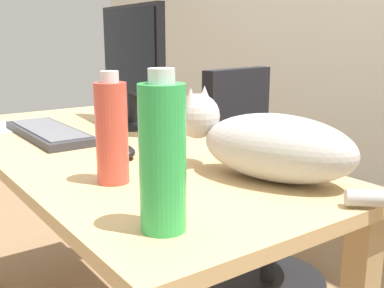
{
  "coord_description": "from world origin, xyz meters",
  "views": [
    {
      "loc": [
        1.23,
        -0.58,
        1.04
      ],
      "look_at": [
        0.32,
        0.07,
        0.78
      ],
      "focal_mm": 43.96,
      "sensor_mm": 36.0,
      "label": 1
    }
  ],
  "objects_px": {
    "monitor": "(131,62)",
    "spray_bottle": "(112,132)",
    "keyboard": "(49,132)",
    "cat": "(268,144)",
    "computer_mouse": "(121,151)",
    "office_chair": "(260,197)",
    "water_bottle": "(163,157)"
  },
  "relations": [
    {
      "from": "cat",
      "to": "water_bottle",
      "type": "xyz_separation_m",
      "value": [
        0.11,
        -0.34,
        0.05
      ]
    },
    {
      "from": "computer_mouse",
      "to": "water_bottle",
      "type": "bearing_deg",
      "value": -18.87
    },
    {
      "from": "keyboard",
      "to": "computer_mouse",
      "type": "bearing_deg",
      "value": 10.42
    },
    {
      "from": "office_chair",
      "to": "spray_bottle",
      "type": "distance_m",
      "value": 1.04
    },
    {
      "from": "keyboard",
      "to": "water_bottle",
      "type": "bearing_deg",
      "value": -6.24
    },
    {
      "from": "water_bottle",
      "to": "spray_bottle",
      "type": "distance_m",
      "value": 0.29
    },
    {
      "from": "office_chair",
      "to": "keyboard",
      "type": "xyz_separation_m",
      "value": [
        -0.14,
        -0.81,
        0.35
      ]
    },
    {
      "from": "monitor",
      "to": "water_bottle",
      "type": "bearing_deg",
      "value": -25.44
    },
    {
      "from": "water_bottle",
      "to": "spray_bottle",
      "type": "xyz_separation_m",
      "value": [
        -0.28,
        0.05,
        -0.01
      ]
    },
    {
      "from": "spray_bottle",
      "to": "office_chair",
      "type": "bearing_deg",
      "value": 115.53
    },
    {
      "from": "cat",
      "to": "water_bottle",
      "type": "relative_size",
      "value": 2.17
    },
    {
      "from": "keyboard",
      "to": "cat",
      "type": "distance_m",
      "value": 0.77
    },
    {
      "from": "monitor",
      "to": "water_bottle",
      "type": "height_order",
      "value": "monitor"
    },
    {
      "from": "cat",
      "to": "computer_mouse",
      "type": "distance_m",
      "value": 0.41
    },
    {
      "from": "monitor",
      "to": "computer_mouse",
      "type": "xyz_separation_m",
      "value": [
        0.36,
        -0.23,
        -0.21
      ]
    },
    {
      "from": "keyboard",
      "to": "office_chair",
      "type": "bearing_deg",
      "value": 80.0
    },
    {
      "from": "keyboard",
      "to": "water_bottle",
      "type": "relative_size",
      "value": 1.63
    },
    {
      "from": "water_bottle",
      "to": "cat",
      "type": "bearing_deg",
      "value": 107.05
    },
    {
      "from": "keyboard",
      "to": "monitor",
      "type": "bearing_deg",
      "value": 89.04
    },
    {
      "from": "keyboard",
      "to": "spray_bottle",
      "type": "bearing_deg",
      "value": -4.53
    },
    {
      "from": "monitor",
      "to": "cat",
      "type": "distance_m",
      "value": 0.74
    },
    {
      "from": "computer_mouse",
      "to": "monitor",
      "type": "bearing_deg",
      "value": 147.1
    },
    {
      "from": "keyboard",
      "to": "computer_mouse",
      "type": "relative_size",
      "value": 4.0
    },
    {
      "from": "office_chair",
      "to": "spray_bottle",
      "type": "bearing_deg",
      "value": -64.47
    },
    {
      "from": "monitor",
      "to": "keyboard",
      "type": "relative_size",
      "value": 1.09
    },
    {
      "from": "office_chair",
      "to": "monitor",
      "type": "relative_size",
      "value": 1.88
    },
    {
      "from": "monitor",
      "to": "cat",
      "type": "bearing_deg",
      "value": -3.93
    },
    {
      "from": "cat",
      "to": "computer_mouse",
      "type": "xyz_separation_m",
      "value": [
        -0.36,
        -0.18,
        -0.06
      ]
    },
    {
      "from": "monitor",
      "to": "cat",
      "type": "xyz_separation_m",
      "value": [
        0.72,
        -0.05,
        -0.15
      ]
    },
    {
      "from": "keyboard",
      "to": "water_bottle",
      "type": "height_order",
      "value": "water_bottle"
    },
    {
      "from": "computer_mouse",
      "to": "spray_bottle",
      "type": "distance_m",
      "value": 0.23
    },
    {
      "from": "monitor",
      "to": "spray_bottle",
      "type": "xyz_separation_m",
      "value": [
        0.54,
        -0.35,
        -0.11
      ]
    }
  ]
}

